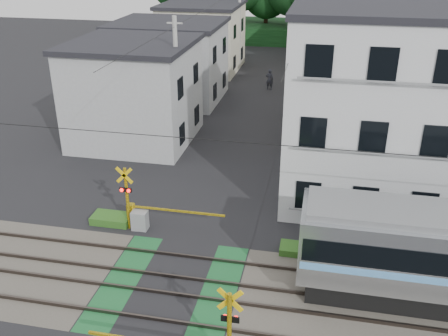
# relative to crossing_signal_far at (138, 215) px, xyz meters

# --- Properties ---
(ground) EXTENTS (120.00, 120.00, 0.00)m
(ground) POSITION_rel_crossing_signal_far_xyz_m (2.59, -3.65, -0.71)
(ground) COLOR black
(track_bed) EXTENTS (120.00, 120.00, 0.14)m
(track_bed) POSITION_rel_crossing_signal_far_xyz_m (2.59, -3.65, -0.67)
(track_bed) COLOR #47423A
(track_bed) RESTS_ON ground
(crossing_signal_far) EXTENTS (4.74, 0.65, 3.09)m
(crossing_signal_far) POSITION_rel_crossing_signal_far_xyz_m (0.00, 0.00, 0.00)
(crossing_signal_far) COLOR yellow
(crossing_signal_far) RESTS_ON ground
(apartment_block) EXTENTS (10.20, 8.36, 9.30)m
(apartment_block) POSITION_rel_crossing_signal_far_xyz_m (11.09, 5.84, 3.94)
(apartment_block) COLOR silver
(apartment_block) RESTS_ON ground
(houses_row) EXTENTS (22.07, 31.35, 6.80)m
(houses_row) POSITION_rel_crossing_signal_far_xyz_m (2.84, 22.27, 2.53)
(houses_row) COLOR #A5A8AA
(houses_row) RESTS_ON ground
(catenary) EXTENTS (60.00, 5.04, 7.00)m
(catenary) POSITION_rel_crossing_signal_far_xyz_m (8.59, -3.62, 2.98)
(catenary) COLOR #2D2D33
(catenary) RESTS_ON ground
(utility_poles) EXTENTS (7.90, 42.00, 8.00)m
(utility_poles) POSITION_rel_crossing_signal_far_xyz_m (1.53, 19.35, 3.37)
(utility_poles) COLOR #A5A5A0
(utility_poles) RESTS_ON ground
(pedestrian) EXTENTS (0.69, 0.49, 1.78)m
(pedestrian) POSITION_rel_crossing_signal_far_xyz_m (3.07, 23.49, 0.18)
(pedestrian) COLOR #282A33
(pedestrian) RESTS_ON ground
(weed_patches) EXTENTS (10.25, 8.80, 0.40)m
(weed_patches) POSITION_rel_crossing_signal_far_xyz_m (4.34, -3.74, -0.53)
(weed_patches) COLOR #2D5E1E
(weed_patches) RESTS_ON ground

